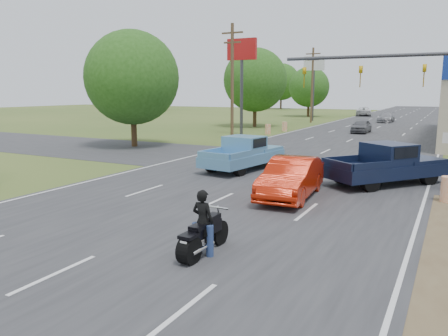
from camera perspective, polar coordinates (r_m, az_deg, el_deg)
The scene contains 24 objects.
ground at distance 11.26m, azimuth -21.22°, elevation -12.89°, with size 200.00×200.00×0.00m, color #3D5421.
main_road at distance 47.54m, azimuth 18.10°, elevation 4.38°, with size 15.00×180.00×0.02m, color #2D2D30.
cross_road at distance 26.28m, azimuth 9.73°, elevation 0.56°, with size 120.00×10.00×0.02m, color #2D2D30.
utility_pole_5 at distance 38.85m, azimuth 1.08°, elevation 11.56°, with size 2.00×0.28×10.00m.
utility_pole_6 at distance 61.23m, azimuth 11.44°, elevation 10.79°, with size 2.00×0.28×10.00m.
tree_0 at distance 34.59m, azimuth -11.92°, elevation 11.46°, with size 7.14×7.14×8.84m.
tree_1 at distance 53.23m, azimuth 4.09°, elevation 11.39°, with size 7.56×7.56×9.36m.
tree_2 at distance 75.99m, azimuth 11.05°, elevation 10.34°, with size 6.72×6.72×8.32m.
tree_4 at distance 103.18m, azimuth -9.98°, elevation 11.27°, with size 9.24×9.24×11.44m.
tree_6 at distance 108.56m, azimuth 7.50°, elevation 11.10°, with size 8.82×8.82×10.92m.
barrel_0 at distance 19.04m, azimuth 27.25°, elevation -2.49°, with size 0.56×0.56×1.00m, color orange.
barrel_2 at distance 44.05m, azimuth 5.76°, elevation 5.06°, with size 0.56×0.56×1.00m, color orange.
barrel_3 at distance 47.67m, azimuth 7.92°, elevation 5.38°, with size 0.56×0.56×1.00m, color orange.
pole_sign_left_near at distance 42.97m, azimuth 2.34°, elevation 13.88°, with size 3.00×0.35×9.20m.
pole_sign_left_far at distance 65.41m, azimuth 11.67°, elevation 12.35°, with size 3.00×0.35×9.20m.
signal_mast at distance 23.77m, azimuth 22.97°, elevation 10.55°, with size 9.12×0.40×7.00m.
red_convertible at distance 17.75m, azimuth 8.77°, elevation -1.32°, with size 1.70×4.88×1.61m, color #B51D08.
motorcycle at distance 11.47m, azimuth -2.93°, elevation -9.04°, with size 0.70×2.27×1.15m.
rider at distance 11.42m, azimuth -2.78°, elevation -7.42°, with size 0.61×0.40×1.67m, color black.
blue_pickup at distance 23.97m, azimuth 2.71°, elevation 2.01°, with size 2.89×5.78×1.84m.
navy_pickup at distance 21.48m, azimuth 20.65°, elevation 0.55°, with size 5.29×5.90×1.91m.
distant_car_grey at distance 47.39m, azimuth 17.51°, elevation 5.22°, with size 1.63×4.06×1.38m, color #5D5E63.
distant_car_silver at distance 64.84m, azimuth 20.40°, elevation 6.20°, with size 1.88×4.62×1.34m, color #9C9CA1.
distant_car_white at distance 80.71m, azimuth 17.79°, elevation 7.04°, with size 2.51×5.44×1.51m, color silver.
Camera 1 is at (8.02, -6.67, 4.25)m, focal length 35.00 mm.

